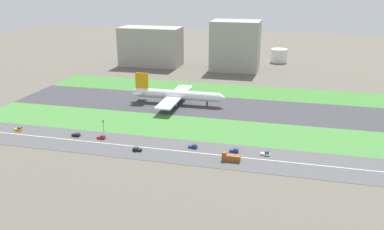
{
  "coord_description": "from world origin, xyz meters",
  "views": [
    {
      "loc": [
        38.32,
        -240.85,
        78.63
      ],
      "look_at": [
        -12.37,
        -36.5,
        6.0
      ],
      "focal_mm": 36.95,
      "sensor_mm": 36.0,
      "label": 1
    }
  ],
  "objects": [
    {
      "name": "car_5",
      "position": [
        -3.88,
        -68.0,
        0.92
      ],
      "size": [
        4.4,
        1.8,
        2.0
      ],
      "color": "navy",
      "rests_on": "highway"
    },
    {
      "name": "truck_0",
      "position": [
        16.01,
        -78.0,
        1.67
      ],
      "size": [
        8.4,
        2.5,
        4.0
      ],
      "rotation": [
        0.0,
        0.0,
        3.14
      ],
      "color": "brown",
      "rests_on": "highway"
    },
    {
      "name": "car_3",
      "position": [
        -29.5,
        -78.0,
        0.92
      ],
      "size": [
        4.4,
        1.8,
        2.0
      ],
      "rotation": [
        0.0,
        0.0,
        3.14
      ],
      "color": "black",
      "rests_on": "highway"
    },
    {
      "name": "car_2",
      "position": [
        -67.44,
        -68.0,
        0.92
      ],
      "size": [
        4.4,
        1.8,
        2.0
      ],
      "color": "black",
      "rests_on": "highway"
    },
    {
      "name": "grass_median_north",
      "position": [
        0.0,
        41.0,
        0.05
      ],
      "size": [
        280.0,
        36.0,
        0.1
      ],
      "primitive_type": "cube",
      "color": "#3D7A33",
      "rests_on": "ground_plane"
    },
    {
      "name": "hangar_building",
      "position": [
        -9.44,
        114.0,
        21.99
      ],
      "size": [
        42.67,
        30.69,
        43.98
      ],
      "primitive_type": "cube",
      "color": "#9E998E",
      "rests_on": "ground_plane"
    },
    {
      "name": "ground_plane",
      "position": [
        0.0,
        0.0,
        0.0
      ],
      "size": [
        800.0,
        800.0,
        0.0
      ],
      "primitive_type": "plane",
      "color": "#5B564C"
    },
    {
      "name": "car_0",
      "position": [
        -102.28,
        -68.0,
        0.92
      ],
      "size": [
        4.4,
        1.8,
        2.0
      ],
      "color": "yellow",
      "rests_on": "highway"
    },
    {
      "name": "car_1",
      "position": [
        16.44,
        -68.0,
        0.92
      ],
      "size": [
        4.4,
        1.8,
        2.0
      ],
      "color": "navy",
      "rests_on": "highway"
    },
    {
      "name": "fuel_tank_west",
      "position": [
        28.36,
        159.0,
        6.56
      ],
      "size": [
        16.05,
        16.05,
        13.13
      ],
      "primitive_type": "cylinder",
      "color": "silver",
      "rests_on": "ground_plane"
    },
    {
      "name": "grass_median_south",
      "position": [
        0.0,
        -41.0,
        0.05
      ],
      "size": [
        280.0,
        36.0,
        0.1
      ],
      "primitive_type": "cube",
      "color": "#427F38",
      "rests_on": "ground_plane"
    },
    {
      "name": "airliner",
      "position": [
        -32.6,
        0.0,
        6.23
      ],
      "size": [
        65.0,
        56.0,
        19.7
      ],
      "color": "white",
      "rests_on": "runway"
    },
    {
      "name": "car_4",
      "position": [
        -52.96,
        -68.0,
        0.92
      ],
      "size": [
        4.4,
        1.8,
        2.0
      ],
      "color": "#B2191E",
      "rests_on": "highway"
    },
    {
      "name": "runway",
      "position": [
        0.0,
        0.0,
        0.05
      ],
      "size": [
        280.0,
        46.0,
        0.1
      ],
      "primitive_type": "cube",
      "color": "#38383D",
      "rests_on": "ground_plane"
    },
    {
      "name": "car_6",
      "position": [
        31.22,
        -68.0,
        0.92
      ],
      "size": [
        4.4,
        1.8,
        2.0
      ],
      "color": "silver",
      "rests_on": "highway"
    },
    {
      "name": "highway",
      "position": [
        0.0,
        -73.0,
        0.05
      ],
      "size": [
        280.0,
        28.0,
        0.1
      ],
      "primitive_type": "cube",
      "color": "#4C4C4F",
      "rests_on": "ground_plane"
    },
    {
      "name": "highway_centerline",
      "position": [
        0.0,
        -73.0,
        0.11
      ],
      "size": [
        266.0,
        0.5,
        0.01
      ],
      "primitive_type": "cube",
      "color": "silver",
      "rests_on": "highway"
    },
    {
      "name": "terminal_building",
      "position": [
        -90.0,
        114.0,
        18.0
      ],
      "size": [
        57.27,
        27.6,
        36.0
      ],
      "primitive_type": "cube",
      "color": "#9E998E",
      "rests_on": "ground_plane"
    },
    {
      "name": "traffic_light",
      "position": [
        -55.52,
        -60.01,
        4.29
      ],
      "size": [
        0.36,
        0.5,
        7.2
      ],
      "color": "#4C4C51",
      "rests_on": "highway"
    }
  ]
}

